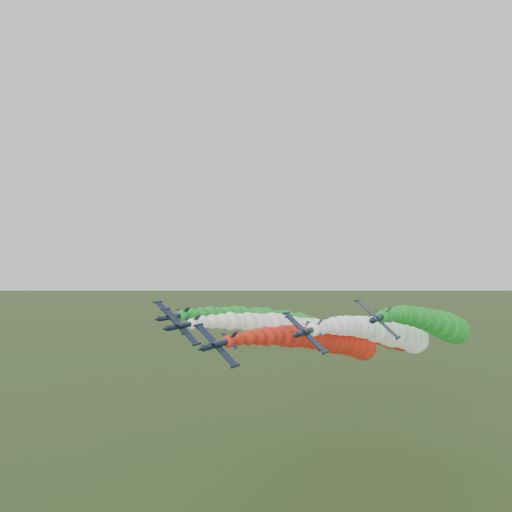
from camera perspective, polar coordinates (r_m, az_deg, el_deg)
The scene contains 6 objects.
jet_lead at distance 118.99m, azimuth 8.68°, elevation -9.64°, with size 14.02×70.32×15.46m.
jet_inner_left at distance 130.46m, azimuth 5.10°, elevation -8.35°, with size 14.61×70.91×16.05m.
jet_inner_right at distance 124.47m, azimuth 15.15°, elevation -8.50°, with size 14.30×70.60×15.74m.
jet_outer_left at distance 138.33m, azimuth 3.03°, elevation -7.57°, with size 13.79×70.09×15.23m.
jet_outer_right at distance 132.51m, azimuth 20.17°, elevation -7.34°, with size 14.16×70.46×15.60m.
jet_trail at distance 139.69m, azimuth 13.99°, elevation -8.57°, with size 14.19×70.49×15.63m.
Camera 1 is at (37.87, -77.84, 51.98)m, focal length 35.00 mm.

